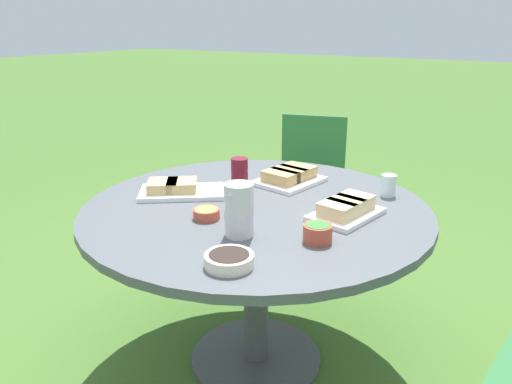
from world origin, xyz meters
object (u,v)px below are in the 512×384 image
(chair_near_right, at_px, (310,172))
(wine_glass, at_px, (240,171))
(water_pitcher, at_px, (239,210))
(dining_table, at_px, (256,229))

(chair_near_right, height_order, wine_glass, wine_glass)
(chair_near_right, xyz_separation_m, water_pitcher, (1.56, 0.49, 0.33))
(chair_near_right, bearing_deg, dining_table, 16.61)
(dining_table, height_order, chair_near_right, chair_near_right)
(dining_table, xyz_separation_m, wine_glass, (0.02, -0.07, 0.25))
(wine_glass, bearing_deg, chair_near_right, -166.44)
(dining_table, relative_size, chair_near_right, 1.63)
(dining_table, bearing_deg, wine_glass, -73.88)
(dining_table, distance_m, chair_near_right, 1.33)
(dining_table, height_order, wine_glass, wine_glass)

